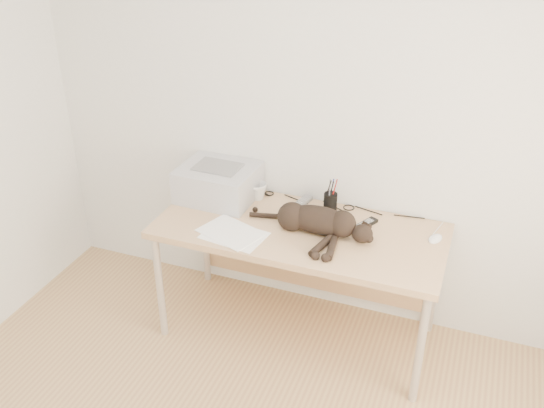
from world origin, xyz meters
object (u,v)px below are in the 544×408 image
at_px(cat, 315,221).
at_px(mug, 258,191).
at_px(desk, 304,240).
at_px(mouse, 436,237).
at_px(pen_cup, 330,201).
at_px(printer, 218,182).

distance_m(cat, mug, 0.50).
height_order(desk, mug, mug).
distance_m(desk, mouse, 0.74).
relative_size(desk, pen_cup, 8.01).
bearing_deg(desk, cat, -48.92).
bearing_deg(mug, printer, -163.94).
relative_size(mug, mouse, 1.01).
height_order(desk, printer, printer).
xyz_separation_m(desk, printer, (-0.57, 0.08, 0.23)).
bearing_deg(cat, mug, 151.57).
relative_size(printer, mug, 4.20).
distance_m(desk, printer, 0.62).
height_order(printer, cat, printer).
bearing_deg(printer, pen_cup, 7.34).
height_order(printer, mouse, printer).
bearing_deg(printer, mouse, -1.21).
height_order(cat, pen_cup, pen_cup).
xyz_separation_m(cat, pen_cup, (0.01, 0.27, -0.02)).
bearing_deg(cat, printer, 165.92).
relative_size(cat, mouse, 6.79).
bearing_deg(printer, mug, 16.06).
relative_size(printer, mouse, 4.26).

